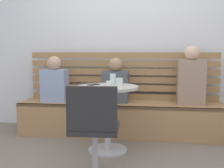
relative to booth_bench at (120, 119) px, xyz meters
name	(u,v)px	position (x,y,z in m)	size (l,w,h in m)	color
back_wall	(124,29)	(0.00, 0.44, 1.23)	(5.20, 0.10, 2.90)	silver
booth_bench	(120,119)	(0.00, 0.00, 0.00)	(2.70, 0.52, 0.44)	#A87C51
booth_backrest	(122,76)	(0.00, 0.24, 0.56)	(2.65, 0.04, 0.67)	#9A7249
cafe_table	(108,106)	(-0.07, -0.65, 0.30)	(0.68, 0.68, 0.74)	#ADADB2
white_chair	(94,131)	(-0.05, -1.46, 0.24)	(0.42, 0.42, 0.85)	#ADADB2
person_adult	(191,78)	(0.91, 0.00, 0.56)	(0.34, 0.22, 0.76)	#9E7F6B
person_child_left	(116,83)	(-0.07, 0.02, 0.48)	(0.34, 0.22, 0.60)	#4C515B
person_child_middle	(54,82)	(-0.90, -0.03, 0.49)	(0.34, 0.22, 0.62)	#8C9EC6
cup_espresso_small	(109,83)	(-0.06, -0.63, 0.55)	(0.06, 0.06, 0.06)	silver
cup_glass_short	(119,81)	(0.05, -0.54, 0.56)	(0.08, 0.08, 0.08)	silver
cup_glass_tall	(113,79)	(-0.03, -0.46, 0.58)	(0.07, 0.07, 0.12)	silver
plate_small	(99,87)	(-0.13, -0.79, 0.52)	(0.17, 0.17, 0.01)	white
phone_on_table	(94,84)	(-0.24, -0.56, 0.52)	(0.07, 0.14, 0.01)	black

